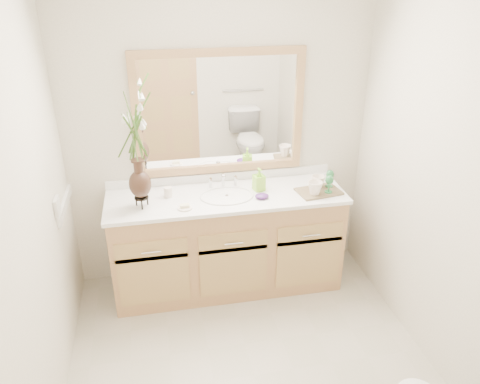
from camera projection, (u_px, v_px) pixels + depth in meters
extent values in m
plane|color=#BEB6A2|center=(254.00, 375.00, 3.07)|extent=(2.60, 2.60, 0.00)
cube|color=silver|center=(220.00, 138.00, 3.69)|extent=(2.40, 0.02, 2.40)
cube|color=silver|center=(23.00, 237.00, 2.34)|extent=(0.02, 2.60, 2.40)
cube|color=silver|center=(455.00, 196.00, 2.76)|extent=(0.02, 2.60, 2.40)
cube|color=tan|center=(227.00, 243.00, 3.79)|extent=(1.80, 0.55, 0.80)
cube|color=white|center=(227.00, 197.00, 3.61)|extent=(1.84, 0.57, 0.03)
ellipsoid|color=white|center=(227.00, 203.00, 3.61)|extent=(0.38, 0.30, 0.12)
cylinder|color=silver|center=(223.00, 180.00, 3.72)|extent=(0.02, 0.02, 0.11)
cylinder|color=silver|center=(211.00, 183.00, 3.71)|extent=(0.02, 0.02, 0.08)
cylinder|color=silver|center=(235.00, 181.00, 3.75)|extent=(0.02, 0.02, 0.08)
cube|color=white|center=(220.00, 113.00, 3.59)|extent=(1.20, 0.01, 0.85)
cube|color=tan|center=(219.00, 52.00, 3.39)|extent=(1.32, 0.04, 0.06)
cube|color=tan|center=(221.00, 168.00, 3.78)|extent=(1.32, 0.04, 0.06)
cube|color=tan|center=(136.00, 118.00, 3.47)|extent=(0.06, 0.04, 0.85)
cube|color=tan|center=(299.00, 109.00, 3.69)|extent=(0.06, 0.04, 0.85)
cube|color=white|center=(57.00, 206.00, 3.11)|extent=(0.02, 0.12, 0.12)
cylinder|color=black|center=(141.00, 197.00, 3.40)|extent=(0.10, 0.10, 0.01)
ellipsoid|color=black|center=(140.00, 184.00, 3.35)|extent=(0.16, 0.16, 0.21)
cylinder|color=black|center=(138.00, 167.00, 3.30)|extent=(0.07, 0.07, 0.09)
cylinder|color=#4C7A33|center=(135.00, 134.00, 3.19)|extent=(0.06, 0.06, 0.37)
cylinder|color=white|center=(168.00, 192.00, 3.56)|extent=(0.06, 0.06, 0.08)
cylinder|color=white|center=(185.00, 208.00, 3.40)|extent=(0.11, 0.11, 0.01)
cube|color=beige|center=(185.00, 206.00, 3.39)|extent=(0.07, 0.05, 0.02)
imported|color=#8FDD34|center=(259.00, 180.00, 3.65)|extent=(0.09, 0.09, 0.16)
ellipsoid|color=#4C236B|center=(262.00, 196.00, 3.55)|extent=(0.11, 0.09, 0.04)
cube|color=brown|center=(319.00, 191.00, 3.64)|extent=(0.36, 0.27, 0.02)
imported|color=white|center=(315.00, 187.00, 3.56)|extent=(0.13, 0.13, 0.11)
imported|color=white|center=(318.00, 181.00, 3.67)|extent=(0.14, 0.14, 0.10)
cylinder|color=#26743A|center=(328.00, 192.00, 3.61)|extent=(0.06, 0.06, 0.01)
cylinder|color=#26743A|center=(329.00, 187.00, 3.59)|extent=(0.01, 0.01, 0.09)
ellipsoid|color=#26743A|center=(329.00, 180.00, 3.57)|extent=(0.06, 0.06, 0.08)
cylinder|color=#26743A|center=(329.00, 186.00, 3.71)|extent=(0.06, 0.06, 0.01)
cylinder|color=#26743A|center=(329.00, 181.00, 3.69)|extent=(0.01, 0.01, 0.09)
ellipsoid|color=#26743A|center=(330.00, 175.00, 3.66)|extent=(0.06, 0.06, 0.07)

